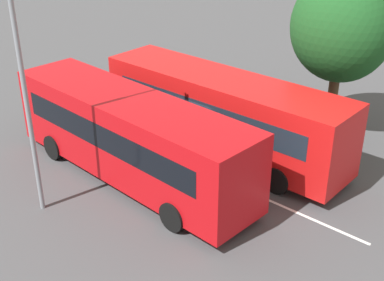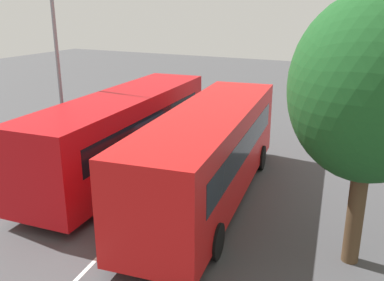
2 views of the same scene
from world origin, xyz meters
name	(u,v)px [view 1 (image 1 of 2)]	position (x,y,z in m)	size (l,w,h in m)	color
ground_plane	(176,160)	(0.00, 0.00, 0.00)	(76.83, 76.83, 0.00)	#424244
bus_far_left	(222,112)	(-0.65, -1.91, 1.79)	(11.08, 3.93, 3.25)	red
bus_center_left	(130,135)	(0.06, 2.15, 1.79)	(11.02, 3.43, 3.25)	#B70C11
pedestrian	(72,87)	(7.80, 0.26, 0.97)	(0.42, 0.42, 1.66)	#232833
street_lamp	(32,87)	(0.41, 5.42, 4.39)	(0.36, 2.49, 7.61)	gray
depot_tree	(342,28)	(-2.45, -6.89, 4.71)	(4.37, 3.94, 7.03)	#4C3823
lane_stripe_outer_left	(176,160)	(0.00, 0.00, 0.00)	(16.51, 0.12, 0.01)	silver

